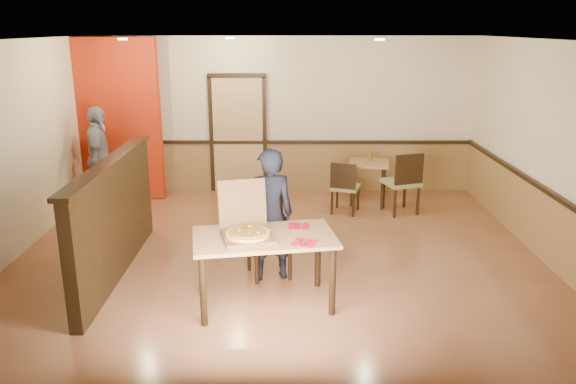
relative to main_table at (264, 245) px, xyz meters
name	(u,v)px	position (x,y,z in m)	size (l,w,h in m)	color
floor	(279,266)	(0.14, 1.03, -0.70)	(7.00, 7.00, 0.00)	#A76741
ceiling	(278,41)	(0.14, 1.03, 2.10)	(7.00, 7.00, 0.00)	black
wall_back	(282,116)	(0.14, 4.53, 0.70)	(7.00, 7.00, 0.00)	beige
wall_right	(566,160)	(3.64, 1.03, 0.70)	(7.00, 7.00, 0.00)	beige
wainscot_back	(282,167)	(0.14, 4.50, -0.25)	(7.00, 0.04, 0.90)	olive
chair_rail_back	(282,142)	(0.14, 4.48, 0.22)	(7.00, 0.06, 0.06)	black
wainscot_right	(553,233)	(3.61, 1.03, -0.25)	(0.04, 7.00, 0.90)	olive
chair_rail_right	(557,197)	(3.59, 1.03, 0.22)	(0.06, 7.00, 0.06)	black
back_door	(238,135)	(-0.66, 4.49, 0.35)	(0.90, 0.06, 2.10)	tan
booth_partition	(115,217)	(-1.86, 0.83, 0.04)	(0.20, 3.10, 1.44)	black
red_accent_panel	(114,120)	(-2.76, 4.03, 0.70)	(1.60, 0.20, 2.78)	#B2250C
spot_a	(122,39)	(-2.16, 2.83, 2.08)	(0.14, 0.14, 0.02)	#F1E9A8
spot_b	(230,38)	(-0.66, 3.53, 2.08)	(0.14, 0.14, 0.02)	#F1E9A8
spot_c	(380,39)	(1.54, 2.53, 2.08)	(0.14, 0.14, 0.02)	#F1E9A8
main_table	(264,245)	(0.00, 0.00, 0.00)	(1.63, 1.10, 0.81)	#B37E4B
diner_chair	(267,231)	(0.00, 0.83, -0.15)	(0.62, 0.62, 1.01)	olive
side_chair_left	(345,185)	(1.18, 3.14, -0.22)	(0.55, 0.55, 0.87)	olive
side_chair_right	(403,180)	(2.12, 3.13, -0.13)	(0.65, 0.65, 1.03)	olive
side_table	(369,172)	(1.65, 3.75, -0.15)	(0.77, 0.77, 0.72)	#B37E4B
diner	(270,215)	(0.04, 0.68, 0.11)	(0.59, 0.39, 1.62)	black
passerby	(99,159)	(-2.86, 3.39, 0.17)	(1.01, 0.42, 1.73)	gray
pizza_box	(247,230)	(-0.18, -0.02, 0.18)	(0.66, 0.73, 0.55)	brown
pizza	(248,234)	(-0.17, -0.08, 0.17)	(0.48, 0.48, 0.03)	gold
napkin_near	(304,243)	(0.42, -0.21, 0.11)	(0.30, 0.30, 0.01)	red
napkin_far	(299,226)	(0.38, 0.29, 0.11)	(0.24, 0.24, 0.01)	red
condiment	(370,156)	(1.67, 3.85, 0.10)	(0.06, 0.06, 0.16)	brown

